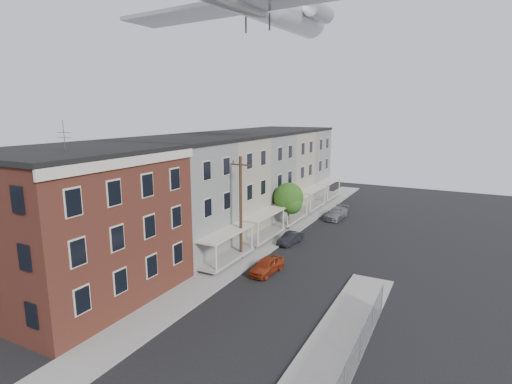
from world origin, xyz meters
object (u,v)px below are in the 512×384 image
car_near (267,265)px  car_mid (290,238)px  utility_pole (241,207)px  car_far (336,213)px  street_tree (289,199)px

car_near → car_mid: bearing=103.2°
utility_pole → car_far: (3.53, 16.93, -4.02)m
utility_pole → street_tree: bearing=88.1°
car_mid → car_near: bearing=-73.9°
car_mid → street_tree: bearing=122.3°
street_tree → car_near: size_ratio=1.38×
car_near → utility_pole: bearing=157.8°
street_tree → car_far: bearing=65.4°
street_tree → car_mid: 5.35m
car_mid → car_far: size_ratio=0.74×
street_tree → utility_pole: bearing=-91.9°
utility_pole → car_near: (3.29, -1.68, -4.03)m
street_tree → car_near: street_tree is taller
utility_pole → car_far: utility_pole is taller
car_near → car_far: bearing=94.1°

